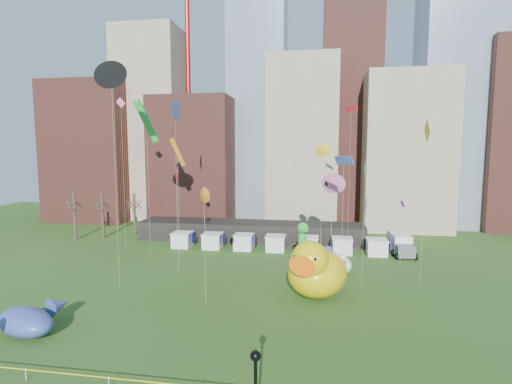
% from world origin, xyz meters
% --- Properties ---
extents(skyline, '(101.00, 23.00, 68.00)m').
position_xyz_m(skyline, '(2.25, 61.06, 21.44)').
color(skyline, brown).
rests_on(skyline, ground).
extents(crane_left, '(23.00, 1.00, 76.00)m').
position_xyz_m(crane_left, '(-21.11, 64.00, 46.90)').
color(crane_left, red).
rests_on(crane_left, ground).
extents(pavilion, '(38.00, 6.00, 3.20)m').
position_xyz_m(pavilion, '(-4.00, 42.00, 1.60)').
color(pavilion, black).
rests_on(pavilion, ground).
extents(vendor_tents, '(33.24, 2.80, 2.40)m').
position_xyz_m(vendor_tents, '(1.02, 36.00, 1.11)').
color(vendor_tents, white).
rests_on(vendor_tents, ground).
extents(bare_trees, '(8.44, 6.44, 8.50)m').
position_xyz_m(bare_trees, '(-30.17, 40.54, 4.01)').
color(bare_trees, '#382B21').
rests_on(bare_trees, ground).
extents(big_duck, '(8.17, 9.21, 6.45)m').
position_xyz_m(big_duck, '(7.13, 17.95, 2.96)').
color(big_duck, '#DEBE0B').
rests_on(big_duck, ground).
extents(small_duck, '(2.95, 3.82, 2.86)m').
position_xyz_m(small_duck, '(10.20, 25.97, 1.31)').
color(small_duck, white).
rests_on(small_duck, ground).
extents(seahorse_green, '(1.81, 2.02, 6.80)m').
position_xyz_m(seahorse_green, '(5.48, 24.20, 5.09)').
color(seahorse_green, silver).
rests_on(seahorse_green, ground).
extents(seahorse_purple, '(1.24, 1.49, 5.08)m').
position_xyz_m(seahorse_purple, '(8.41, 20.05, 3.71)').
color(seahorse_purple, silver).
rests_on(seahorse_purple, ground).
extents(whale_inflatable, '(6.61, 7.47, 2.61)m').
position_xyz_m(whale_inflatable, '(-16.75, 5.97, 1.19)').
color(whale_inflatable, '#4A3288').
rests_on(whale_inflatable, ground).
extents(box_truck, '(3.16, 7.09, 2.95)m').
position_xyz_m(box_truck, '(19.56, 37.43, 1.52)').
color(box_truck, white).
rests_on(box_truck, ground).
extents(kite_0, '(1.70, 1.88, 21.38)m').
position_xyz_m(kite_0, '(11.54, 33.12, 20.73)').
color(kite_0, silver).
rests_on(kite_0, ground).
extents(kite_1, '(1.52, 0.23, 23.04)m').
position_xyz_m(kite_1, '(-21.22, 31.45, 20.70)').
color(kite_1, silver).
rests_on(kite_1, ground).
extents(kite_2, '(2.94, 0.87, 24.93)m').
position_xyz_m(kite_2, '(-14.95, 17.87, 23.44)').
color(kite_2, silver).
rests_on(kite_2, ground).
extents(kite_3, '(3.32, 2.95, 22.27)m').
position_xyz_m(kite_3, '(-15.97, 28.43, 19.32)').
color(kite_3, silver).
rests_on(kite_3, ground).
extents(kite_4, '(0.07, 2.68, 18.91)m').
position_xyz_m(kite_4, '(19.03, 23.72, 17.21)').
color(kite_4, silver).
rests_on(kite_4, ground).
extents(kite_5, '(0.74, 3.14, 22.61)m').
position_xyz_m(kite_5, '(-12.87, 31.07, 21.04)').
color(kite_5, silver).
rests_on(kite_5, ground).
extents(kite_6, '(2.13, 2.09, 17.13)m').
position_xyz_m(kite_6, '(-11.83, 28.96, 15.14)').
color(kite_6, silver).
rests_on(kite_6, ground).
extents(kite_7, '(0.40, 2.22, 8.88)m').
position_xyz_m(kite_7, '(18.08, 29.86, 8.49)').
color(kite_7, silver).
rests_on(kite_7, ground).
extents(kite_8, '(1.05, 2.13, 13.50)m').
position_xyz_m(kite_8, '(-9.72, 22.73, 12.39)').
color(kite_8, silver).
rests_on(kite_8, ground).
extents(kite_9, '(2.29, 1.98, 12.33)m').
position_xyz_m(kite_9, '(9.17, 30.77, 10.97)').
color(kite_9, silver).
rests_on(kite_9, ground).
extents(kite_10, '(2.19, 1.25, 11.98)m').
position_xyz_m(kite_10, '(9.19, 31.75, 10.58)').
color(kite_10, silver).
rests_on(kite_10, ground).
extents(kite_11, '(0.41, 1.92, 14.18)m').
position_xyz_m(kite_11, '(12.22, 21.25, 12.83)').
color(kite_11, silver).
rests_on(kite_11, ground).
extents(kite_12, '(1.23, 1.04, 16.12)m').
position_xyz_m(kite_12, '(7.66, 22.97, 15.32)').
color(kite_12, silver).
rests_on(kite_12, ground).
extents(kite_13, '(2.04, 2.78, 14.78)m').
position_xyz_m(kite_13, '(10.02, 22.23, 14.24)').
color(kite_13, silver).
rests_on(kite_13, ground).
extents(kite_14, '(1.13, 1.26, 11.85)m').
position_xyz_m(kite_14, '(-3.69, 14.20, 11.06)').
color(kite_14, silver).
rests_on(kite_14, ground).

